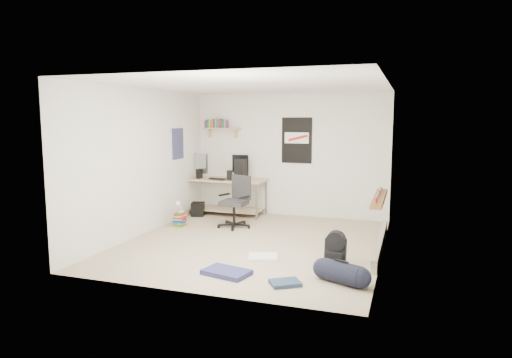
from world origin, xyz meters
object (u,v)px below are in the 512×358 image
(office_chair, at_px, (234,201))
(duffel_bag, at_px, (341,272))
(backpack, at_px, (335,252))
(desk, at_px, (226,197))
(book_stack, at_px, (180,218))

(office_chair, bearing_deg, duffel_bag, -24.11)
(office_chair, relative_size, backpack, 2.55)
(duffel_bag, bearing_deg, backpack, 128.35)
(desk, relative_size, duffel_bag, 3.25)
(backpack, relative_size, book_stack, 0.85)
(backpack, distance_m, book_stack, 3.39)
(desk, xyz_separation_m, backpack, (2.72, -2.70, -0.16))
(duffel_bag, relative_size, book_stack, 1.19)
(book_stack, bearing_deg, office_chair, 15.50)
(office_chair, xyz_separation_m, duffel_bag, (2.29, -2.27, -0.35))
(desk, distance_m, office_chair, 1.21)
(office_chair, distance_m, backpack, 2.71)
(backpack, relative_size, duffel_bag, 0.72)
(desk, distance_m, backpack, 3.84)
(office_chair, xyz_separation_m, backpack, (2.12, -1.66, -0.29))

